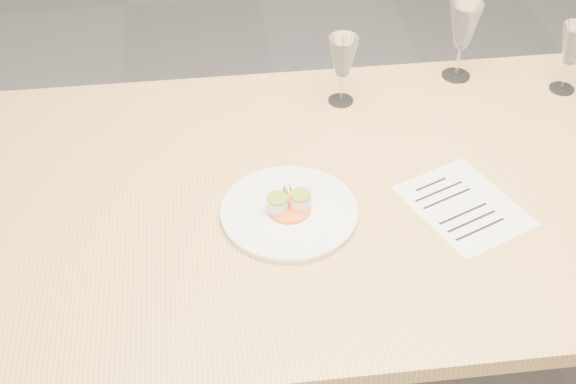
{
  "coord_description": "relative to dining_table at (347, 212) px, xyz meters",
  "views": [
    {
      "loc": [
        -0.3,
        -1.33,
        1.95
      ],
      "look_at": [
        -0.14,
        -0.04,
        0.8
      ],
      "focal_mm": 50.0,
      "sensor_mm": 36.0,
      "label": 1
    }
  ],
  "objects": [
    {
      "name": "dining_table",
      "position": [
        0.0,
        0.0,
        0.0
      ],
      "size": [
        2.4,
        1.0,
        0.75
      ],
      "color": "#E1B062",
      "rests_on": "ground"
    },
    {
      "name": "ground",
      "position": [
        0.0,
        0.0,
        -0.68
      ],
      "size": [
        7.0,
        7.0,
        0.0
      ],
      "primitive_type": "plane",
      "color": "slate",
      "rests_on": "ground"
    },
    {
      "name": "wine_glass_1",
      "position": [
        0.37,
        0.42,
        0.22
      ],
      "size": [
        0.09,
        0.09,
        0.22
      ],
      "color": "white",
      "rests_on": "dining_table"
    },
    {
      "name": "recipe_sheet",
      "position": [
        0.25,
        -0.08,
        0.07
      ],
      "size": [
        0.3,
        0.33,
        0.0
      ],
      "rotation": [
        0.0,
        0.0,
        0.41
      ],
      "color": "white",
      "rests_on": "dining_table"
    },
    {
      "name": "wine_glass_0",
      "position": [
        0.04,
        0.35,
        0.2
      ],
      "size": [
        0.08,
        0.08,
        0.19
      ],
      "color": "white",
      "rests_on": "dining_table"
    },
    {
      "name": "wine_glass_2",
      "position": [
        0.63,
        0.33,
        0.2
      ],
      "size": [
        0.08,
        0.08,
        0.19
      ],
      "color": "white",
      "rests_on": "dining_table"
    },
    {
      "name": "dinner_plate",
      "position": [
        -0.14,
        -0.07,
        0.08
      ],
      "size": [
        0.3,
        0.3,
        0.08
      ],
      "rotation": [
        0.0,
        0.0,
        0.24
      ],
      "color": "white",
      "rests_on": "dining_table"
    }
  ]
}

